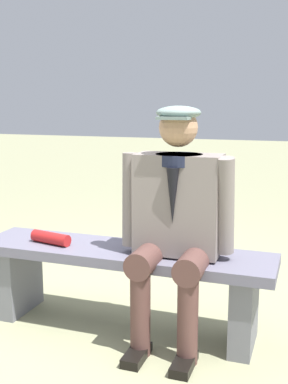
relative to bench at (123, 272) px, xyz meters
The scene contains 4 objects.
ground_plane 0.36m from the bench, ahead, with size 30.00×30.00×0.00m, color gray.
bench is the anchor object (origin of this frame).
seated_man 0.52m from the bench, behind, with size 0.64×0.58×1.34m.
rolled_magazine 0.49m from the bench, ahead, with size 0.07×0.07×0.27m, color #B21E1E.
Camera 1 is at (-1.03, 2.54, 1.35)m, focal length 45.01 mm.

